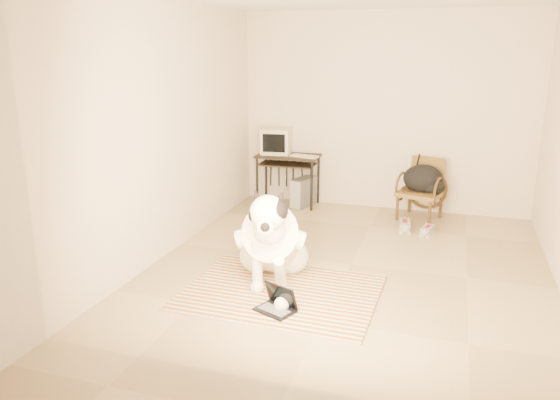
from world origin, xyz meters
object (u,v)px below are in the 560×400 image
at_px(crt_monitor, 277,141).
at_px(rattan_chair, 422,189).
at_px(dog, 272,241).
at_px(laptop, 277,304).
at_px(computer_desk, 288,162).
at_px(pc_tower, 303,192).
at_px(backpack, 425,180).

relative_size(crt_monitor, rattan_chair, 0.56).
xyz_separation_m(dog, rattan_chair, (1.24, 2.55, -0.01)).
bearing_deg(crt_monitor, dog, -72.76).
height_order(dog, laptop, dog).
xyz_separation_m(computer_desk, crt_monitor, (-0.19, 0.08, 0.29)).
height_order(computer_desk, rattan_chair, rattan_chair).
relative_size(dog, laptop, 3.52).
height_order(dog, crt_monitor, crt_monitor).
distance_m(dog, pc_tower, 2.66).
relative_size(dog, crt_monitor, 3.07).
relative_size(computer_desk, pc_tower, 1.86).
height_order(laptop, backpack, backpack).
bearing_deg(dog, rattan_chair, 64.05).
height_order(computer_desk, backpack, backpack).
xyz_separation_m(dog, pc_tower, (-0.41, 2.62, -0.21)).
bearing_deg(pc_tower, laptop, -78.50).
xyz_separation_m(computer_desk, pc_tower, (0.24, 0.00, -0.42)).
bearing_deg(backpack, crt_monitor, 173.98).
bearing_deg(backpack, pc_tower, 174.92).
height_order(crt_monitor, pc_tower, crt_monitor).
xyz_separation_m(crt_monitor, pc_tower, (0.43, -0.07, -0.71)).
height_order(pc_tower, backpack, backpack).
distance_m(crt_monitor, rattan_chair, 2.14).
relative_size(laptop, rattan_chair, 0.49).
relative_size(rattan_chair, backpack, 1.48).
bearing_deg(backpack, rattan_chair, 115.49).
bearing_deg(rattan_chair, backpack, -64.51).
bearing_deg(backpack, dog, -117.22).
distance_m(computer_desk, crt_monitor, 0.35).
xyz_separation_m(dog, backpack, (1.27, 2.47, 0.13)).
xyz_separation_m(rattan_chair, backpack, (0.03, -0.07, 0.14)).
xyz_separation_m(computer_desk, backpack, (1.92, -0.15, -0.09)).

